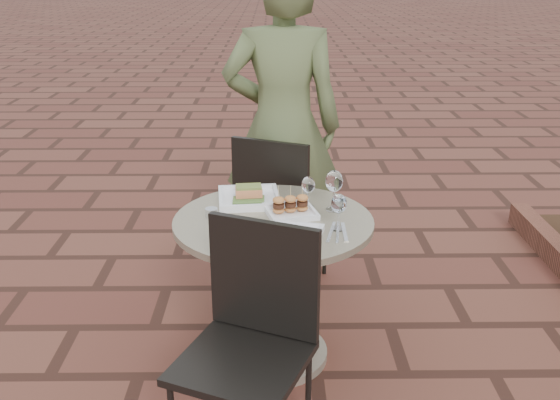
{
  "coord_description": "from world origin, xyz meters",
  "views": [
    {
      "loc": [
        -0.2,
        -2.42,
        1.82
      ],
      "look_at": [
        -0.17,
        0.16,
        0.82
      ],
      "focal_mm": 40.0,
      "sensor_mm": 36.0,
      "label": 1
    }
  ],
  "objects_px": {
    "chair_near": "(253,326)",
    "plate_tuna": "(295,234)",
    "chair_far": "(278,202)",
    "plate_salmon": "(249,197)",
    "cafe_table": "(274,268)",
    "diner": "(283,127)",
    "plate_sliders": "(290,208)"
  },
  "relations": [
    {
      "from": "plate_salmon",
      "to": "plate_sliders",
      "type": "distance_m",
      "value": 0.25
    },
    {
      "from": "cafe_table",
      "to": "diner",
      "type": "relative_size",
      "value": 0.48
    },
    {
      "from": "cafe_table",
      "to": "plate_tuna",
      "type": "xyz_separation_m",
      "value": [
        0.09,
        -0.2,
        0.26
      ]
    },
    {
      "from": "plate_tuna",
      "to": "plate_sliders",
      "type": "bearing_deg",
      "value": 92.47
    },
    {
      "from": "chair_far",
      "to": "plate_sliders",
      "type": "relative_size",
      "value": 3.54
    },
    {
      "from": "chair_far",
      "to": "diner",
      "type": "xyz_separation_m",
      "value": [
        0.03,
        0.19,
        0.38
      ]
    },
    {
      "from": "cafe_table",
      "to": "plate_tuna",
      "type": "distance_m",
      "value": 0.34
    },
    {
      "from": "chair_near",
      "to": "plate_salmon",
      "type": "xyz_separation_m",
      "value": [
        -0.04,
        0.81,
        0.2
      ]
    },
    {
      "from": "plate_sliders",
      "to": "plate_tuna",
      "type": "xyz_separation_m",
      "value": [
        0.01,
        -0.25,
        -0.02
      ]
    },
    {
      "from": "chair_far",
      "to": "diner",
      "type": "height_order",
      "value": "diner"
    },
    {
      "from": "chair_far",
      "to": "plate_tuna",
      "type": "distance_m",
      "value": 0.89
    },
    {
      "from": "chair_far",
      "to": "plate_tuna",
      "type": "bearing_deg",
      "value": 117.9
    },
    {
      "from": "cafe_table",
      "to": "plate_salmon",
      "type": "height_order",
      "value": "plate_salmon"
    },
    {
      "from": "cafe_table",
      "to": "chair_far",
      "type": "bearing_deg",
      "value": 87.81
    },
    {
      "from": "cafe_table",
      "to": "plate_sliders",
      "type": "relative_size",
      "value": 3.43
    },
    {
      "from": "chair_near",
      "to": "plate_sliders",
      "type": "relative_size",
      "value": 3.54
    },
    {
      "from": "chair_near",
      "to": "plate_tuna",
      "type": "height_order",
      "value": "chair_near"
    },
    {
      "from": "chair_far",
      "to": "chair_near",
      "type": "relative_size",
      "value": 1.0
    },
    {
      "from": "chair_near",
      "to": "diner",
      "type": "distance_m",
      "value": 1.51
    },
    {
      "from": "cafe_table",
      "to": "chair_near",
      "type": "distance_m",
      "value": 0.6
    },
    {
      "from": "cafe_table",
      "to": "plate_tuna",
      "type": "height_order",
      "value": "plate_tuna"
    },
    {
      "from": "chair_far",
      "to": "plate_salmon",
      "type": "relative_size",
      "value": 2.96
    },
    {
      "from": "chair_near",
      "to": "chair_far",
      "type": "bearing_deg",
      "value": 108.64
    },
    {
      "from": "plate_sliders",
      "to": "plate_salmon",
      "type": "bearing_deg",
      "value": 140.04
    },
    {
      "from": "chair_near",
      "to": "plate_salmon",
      "type": "distance_m",
      "value": 0.84
    },
    {
      "from": "chair_far",
      "to": "plate_salmon",
      "type": "distance_m",
      "value": 0.52
    },
    {
      "from": "cafe_table",
      "to": "plate_tuna",
      "type": "relative_size",
      "value": 3.41
    },
    {
      "from": "cafe_table",
      "to": "diner",
      "type": "height_order",
      "value": "diner"
    },
    {
      "from": "cafe_table",
      "to": "chair_near",
      "type": "relative_size",
      "value": 0.97
    },
    {
      "from": "cafe_table",
      "to": "diner",
      "type": "distance_m",
      "value": 0.97
    },
    {
      "from": "plate_salmon",
      "to": "plate_tuna",
      "type": "distance_m",
      "value": 0.46
    },
    {
      "from": "diner",
      "to": "plate_tuna",
      "type": "xyz_separation_m",
      "value": [
        0.03,
        -1.06,
        -0.19
      ]
    }
  ]
}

